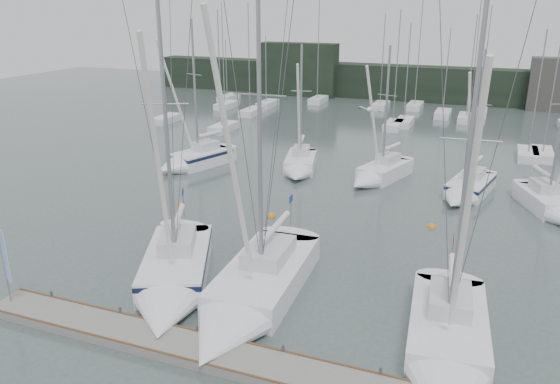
{
  "coord_description": "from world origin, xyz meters",
  "views": [
    {
      "loc": [
        8.75,
        -21.66,
        13.84
      ],
      "look_at": [
        -1.67,
        5.0,
        3.89
      ],
      "focal_mm": 35.0,
      "sensor_mm": 36.0,
      "label": 1
    }
  ],
  "objects_px": {
    "sailboat_mid_e": "(554,208)",
    "buoy_c": "(181,205)",
    "sailboat_near_center": "(247,301)",
    "dock_banner": "(5,259)",
    "sailboat_near_left": "(172,281)",
    "sailboat_mid_b": "(299,167)",
    "buoy_a": "(271,217)",
    "buoy_b": "(432,227)",
    "sailboat_mid_a": "(190,161)",
    "sailboat_mid_c": "(376,175)",
    "sailboat_near_right": "(448,355)",
    "sailboat_mid_d": "(466,191)"
  },
  "relations": [
    {
      "from": "sailboat_mid_e",
      "to": "dock_banner",
      "type": "distance_m",
      "value": 33.81
    },
    {
      "from": "sailboat_near_center",
      "to": "sailboat_mid_c",
      "type": "xyz_separation_m",
      "value": [
        1.51,
        21.93,
        -0.04
      ]
    },
    {
      "from": "sailboat_near_center",
      "to": "buoy_c",
      "type": "xyz_separation_m",
      "value": [
        -10.49,
        11.39,
        -0.62
      ]
    },
    {
      "from": "sailboat_near_right",
      "to": "buoy_c",
      "type": "relative_size",
      "value": 28.79
    },
    {
      "from": "sailboat_near_center",
      "to": "dock_banner",
      "type": "bearing_deg",
      "value": -162.69
    },
    {
      "from": "sailboat_mid_b",
      "to": "buoy_b",
      "type": "relative_size",
      "value": 20.83
    },
    {
      "from": "sailboat_near_left",
      "to": "buoy_a",
      "type": "relative_size",
      "value": 25.4
    },
    {
      "from": "sailboat_near_center",
      "to": "sailboat_mid_c",
      "type": "relative_size",
      "value": 1.48
    },
    {
      "from": "sailboat_near_center",
      "to": "sailboat_mid_a",
      "type": "xyz_separation_m",
      "value": [
        -14.58,
        19.88,
        0.05
      ]
    },
    {
      "from": "sailboat_mid_a",
      "to": "sailboat_mid_d",
      "type": "relative_size",
      "value": 1.16
    },
    {
      "from": "sailboat_mid_d",
      "to": "buoy_c",
      "type": "relative_size",
      "value": 21.86
    },
    {
      "from": "sailboat_near_center",
      "to": "sailboat_mid_e",
      "type": "relative_size",
      "value": 1.36
    },
    {
      "from": "sailboat_near_center",
      "to": "buoy_b",
      "type": "bearing_deg",
      "value": 60.58
    },
    {
      "from": "sailboat_near_right",
      "to": "sailboat_mid_b",
      "type": "bearing_deg",
      "value": 117.24
    },
    {
      "from": "sailboat_mid_e",
      "to": "buoy_c",
      "type": "relative_size",
      "value": 23.61
    },
    {
      "from": "sailboat_near_left",
      "to": "sailboat_mid_b",
      "type": "height_order",
      "value": "sailboat_near_left"
    },
    {
      "from": "sailboat_mid_c",
      "to": "buoy_b",
      "type": "height_order",
      "value": "sailboat_mid_c"
    },
    {
      "from": "sailboat_near_right",
      "to": "sailboat_mid_c",
      "type": "distance_m",
      "value": 24.02
    },
    {
      "from": "sailboat_mid_d",
      "to": "sailboat_near_center",
      "type": "bearing_deg",
      "value": -99.96
    },
    {
      "from": "sailboat_near_left",
      "to": "sailboat_near_center",
      "type": "relative_size",
      "value": 0.92
    },
    {
      "from": "sailboat_near_center",
      "to": "dock_banner",
      "type": "height_order",
      "value": "sailboat_near_center"
    },
    {
      "from": "sailboat_near_center",
      "to": "sailboat_mid_e",
      "type": "height_order",
      "value": "sailboat_near_center"
    },
    {
      "from": "sailboat_mid_c",
      "to": "sailboat_mid_e",
      "type": "relative_size",
      "value": 0.92
    },
    {
      "from": "buoy_c",
      "to": "buoy_b",
      "type": "bearing_deg",
      "value": 7.91
    },
    {
      "from": "sailboat_mid_c",
      "to": "buoy_b",
      "type": "relative_size",
      "value": 20.94
    },
    {
      "from": "sailboat_mid_c",
      "to": "sailboat_mid_e",
      "type": "distance_m",
      "value": 13.26
    },
    {
      "from": "sailboat_near_right",
      "to": "sailboat_mid_d",
      "type": "xyz_separation_m",
      "value": [
        -0.62,
        21.32,
        -0.02
      ]
    },
    {
      "from": "sailboat_mid_b",
      "to": "dock_banner",
      "type": "bearing_deg",
      "value": -115.5
    },
    {
      "from": "sailboat_near_left",
      "to": "sailboat_mid_d",
      "type": "xyz_separation_m",
      "value": [
        12.8,
        20.14,
        -0.08
      ]
    },
    {
      "from": "buoy_a",
      "to": "sailboat_near_right",
      "type": "bearing_deg",
      "value": -44.64
    },
    {
      "from": "sailboat_mid_a",
      "to": "sailboat_mid_c",
      "type": "distance_m",
      "value": 16.22
    },
    {
      "from": "sailboat_near_left",
      "to": "sailboat_near_right",
      "type": "distance_m",
      "value": 13.48
    },
    {
      "from": "sailboat_mid_b",
      "to": "buoy_a",
      "type": "height_order",
      "value": "sailboat_mid_b"
    },
    {
      "from": "sailboat_near_center",
      "to": "sailboat_mid_c",
      "type": "distance_m",
      "value": 21.98
    },
    {
      "from": "buoy_a",
      "to": "buoy_b",
      "type": "height_order",
      "value": "buoy_a"
    },
    {
      "from": "sailboat_near_left",
      "to": "sailboat_near_right",
      "type": "relative_size",
      "value": 1.03
    },
    {
      "from": "sailboat_mid_b",
      "to": "dock_banner",
      "type": "relative_size",
      "value": 2.95
    },
    {
      "from": "sailboat_mid_b",
      "to": "sailboat_mid_c",
      "type": "distance_m",
      "value": 6.64
    },
    {
      "from": "sailboat_mid_e",
      "to": "dock_banner",
      "type": "relative_size",
      "value": 3.23
    },
    {
      "from": "sailboat_near_right",
      "to": "dock_banner",
      "type": "bearing_deg",
      "value": -176.2
    },
    {
      "from": "sailboat_near_left",
      "to": "sailboat_mid_c",
      "type": "xyz_separation_m",
      "value": [
        5.77,
        21.58,
        -0.08
      ]
    },
    {
      "from": "sailboat_near_center",
      "to": "sailboat_mid_b",
      "type": "relative_size",
      "value": 1.48
    },
    {
      "from": "sailboat_mid_b",
      "to": "buoy_c",
      "type": "bearing_deg",
      "value": -130.77
    },
    {
      "from": "sailboat_mid_b",
      "to": "sailboat_mid_d",
      "type": "distance_m",
      "value": 13.75
    },
    {
      "from": "sailboat_near_left",
      "to": "sailboat_mid_a",
      "type": "distance_m",
      "value": 22.09
    },
    {
      "from": "sailboat_mid_d",
      "to": "buoy_b",
      "type": "bearing_deg",
      "value": -91.05
    },
    {
      "from": "sailboat_near_center",
      "to": "buoy_b",
      "type": "height_order",
      "value": "sailboat_near_center"
    },
    {
      "from": "sailboat_mid_a",
      "to": "sailboat_mid_b",
      "type": "relative_size",
      "value": 1.18
    },
    {
      "from": "sailboat_mid_b",
      "to": "sailboat_mid_c",
      "type": "relative_size",
      "value": 0.99
    },
    {
      "from": "sailboat_mid_e",
      "to": "buoy_c",
      "type": "bearing_deg",
      "value": 174.8
    }
  ]
}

